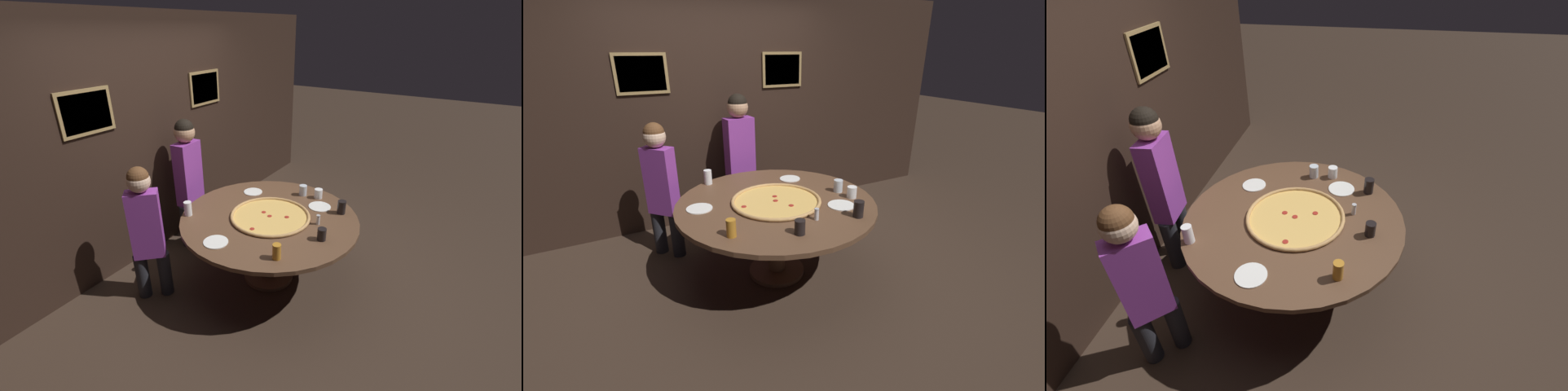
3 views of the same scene
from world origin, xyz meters
TOP-DOWN VIEW (x-y plane):
  - ground_plane at (0.00, 0.00)m, footprint 24.00×24.00m
  - back_wall at (0.00, 1.48)m, footprint 6.40×0.08m
  - dining_table at (0.00, 0.00)m, footprint 1.75×1.75m
  - giant_pizza at (-0.01, -0.01)m, footprint 0.79×0.79m
  - drink_cup_near_right at (0.45, -0.57)m, footprint 0.08×0.08m
  - drink_cup_far_right at (0.64, -0.24)m, footprint 0.09×0.09m
  - drink_cup_centre_back at (0.62, -0.06)m, footprint 0.08×0.08m
  - drink_cup_by_shaker at (-0.56, -0.41)m, footprint 0.07×0.07m
  - drink_cup_near_left at (-0.41, 0.70)m, footprint 0.08×0.08m
  - drink_cup_far_left at (-0.10, -0.60)m, footprint 0.08×0.08m
  - white_plate_beside_cup at (-0.64, 0.16)m, footprint 0.22×0.22m
  - white_plate_left_side at (0.38, 0.45)m, footprint 0.21×0.21m
  - white_plate_right_side at (0.46, -0.34)m, footprint 0.23×0.23m
  - condiment_shaker at (0.12, -0.47)m, footprint 0.04×0.04m
  - diner_far_left at (0.11, 1.16)m, footprint 0.39×0.23m
  - diner_side_left at (-0.84, 0.81)m, footprint 0.33×0.33m

SIDE VIEW (x-z plane):
  - ground_plane at x=0.00m, z-range 0.00..0.00m
  - dining_table at x=0.00m, z-range 0.26..1.00m
  - white_plate_beside_cup at x=-0.64m, z-range 0.74..0.75m
  - white_plate_left_side at x=0.38m, z-range 0.74..0.75m
  - white_plate_right_side at x=0.46m, z-range 0.74..0.75m
  - giant_pizza at x=-0.01m, z-range 0.74..0.77m
  - diner_side_left at x=-0.84m, z-range 0.09..1.46m
  - condiment_shaker at x=0.12m, z-range 0.74..0.84m
  - drink_cup_far_right at x=0.64m, z-range 0.74..0.84m
  - drink_cup_far_left at x=-0.10m, z-range 0.74..0.85m
  - drink_cup_centre_back at x=0.62m, z-range 0.74..0.86m
  - drink_cup_by_shaker at x=-0.56m, z-range 0.74..0.88m
  - drink_cup_near_right at x=0.45m, z-range 0.74..0.88m
  - drink_cup_near_left at x=-0.41m, z-range 0.74..0.88m
  - diner_far_left at x=0.11m, z-range 0.10..1.64m
  - back_wall at x=0.00m, z-range 0.00..2.60m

